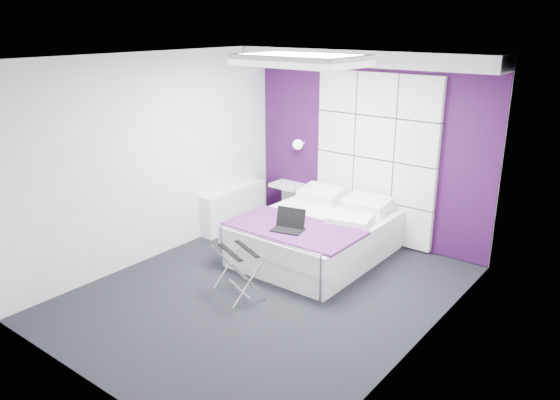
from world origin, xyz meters
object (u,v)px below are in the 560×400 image
at_px(wall_lamp, 299,144).
at_px(laptop, 290,225).
at_px(bed, 316,235).
at_px(nightstand, 288,185).
at_px(luggage_rack, 239,272).
at_px(radiator, 234,208).

bearing_deg(wall_lamp, laptop, -57.53).
bearing_deg(bed, nightstand, 142.16).
xyz_separation_m(nightstand, luggage_rack, (1.02, -2.25, -0.29)).
height_order(wall_lamp, nightstand, wall_lamp).
height_order(bed, nightstand, bed).
relative_size(radiator, luggage_rack, 2.20).
bearing_deg(wall_lamp, bed, -44.22).
xyz_separation_m(radiator, luggage_rack, (1.47, -1.53, -0.03)).
bearing_deg(laptop, luggage_rack, -111.07).
bearing_deg(laptop, nightstand, 114.53).
height_order(bed, laptop, laptop).
bearing_deg(radiator, nightstand, 57.65).
bearing_deg(luggage_rack, radiator, 156.76).
relative_size(wall_lamp, bed, 0.08).
relative_size(radiator, bed, 0.61).
relative_size(wall_lamp, luggage_rack, 0.27).
distance_m(bed, nightstand, 1.44).
xyz_separation_m(bed, luggage_rack, (-0.10, -1.38, -0.02)).
bearing_deg(luggage_rack, bed, 108.73).
xyz_separation_m(luggage_rack, laptop, (0.11, 0.81, 0.35)).
bearing_deg(laptop, bed, 77.44).
height_order(luggage_rack, laptop, laptop).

